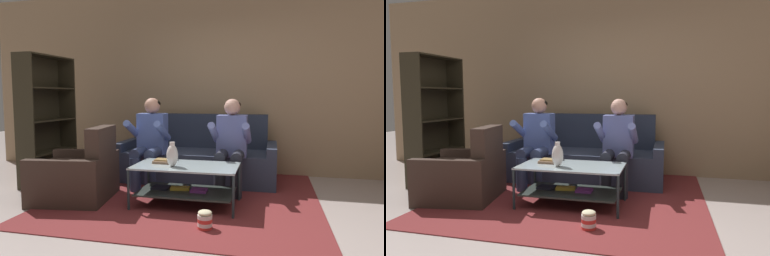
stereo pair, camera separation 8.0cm
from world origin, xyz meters
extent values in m
plane|color=#BAA9A3|center=(0.00, 0.00, 0.00)|extent=(16.80, 16.80, 0.00)
cube|color=tan|center=(0.00, 2.46, 1.45)|extent=(8.40, 0.12, 2.90)
cube|color=#323B51|center=(-0.37, 1.78, 0.22)|extent=(1.97, 0.90, 0.44)
cube|color=#2B3245|center=(-0.37, 2.14, 0.69)|extent=(1.97, 0.18, 0.51)
cube|color=#323B51|center=(-1.42, 1.78, 0.28)|extent=(0.13, 0.90, 0.56)
cube|color=#323B51|center=(0.68, 1.78, 0.28)|extent=(0.13, 0.90, 0.56)
cylinder|color=#364268|center=(-1.01, 1.02, 0.22)|extent=(0.14, 0.14, 0.44)
cylinder|color=#364268|center=(-0.81, 1.02, 0.22)|extent=(0.14, 0.14, 0.44)
cylinder|color=#364268|center=(-1.01, 1.20, 0.48)|extent=(0.14, 0.42, 0.14)
cylinder|color=#364268|center=(-0.81, 1.20, 0.48)|extent=(0.14, 0.42, 0.14)
cube|color=#566CB8|center=(-0.91, 1.41, 0.71)|extent=(0.38, 0.22, 0.55)
cylinder|color=#566CB8|center=(-1.12, 1.23, 0.77)|extent=(0.09, 0.49, 0.31)
cylinder|color=#566CB8|center=(-0.71, 1.23, 0.77)|extent=(0.09, 0.49, 0.31)
sphere|color=tan|center=(-0.91, 1.41, 1.09)|extent=(0.21, 0.21, 0.21)
ellipsoid|color=black|center=(-0.91, 1.43, 1.12)|extent=(0.21, 0.21, 0.13)
cylinder|color=#272834|center=(0.07, 1.02, 0.22)|extent=(0.14, 0.14, 0.44)
cylinder|color=#272834|center=(0.27, 1.02, 0.22)|extent=(0.14, 0.14, 0.44)
cylinder|color=#272834|center=(0.07, 1.20, 0.48)|extent=(0.14, 0.42, 0.14)
cylinder|color=#272834|center=(0.27, 1.20, 0.48)|extent=(0.14, 0.42, 0.14)
cube|color=#626BAA|center=(0.17, 1.41, 0.71)|extent=(0.38, 0.22, 0.54)
cylinder|color=#626BAA|center=(-0.03, 1.23, 0.76)|extent=(0.09, 0.49, 0.31)
cylinder|color=#626BAA|center=(0.38, 1.23, 0.76)|extent=(0.09, 0.49, 0.31)
sphere|color=tan|center=(0.17, 1.41, 1.08)|extent=(0.21, 0.21, 0.21)
ellipsoid|color=black|center=(0.17, 1.43, 1.11)|extent=(0.21, 0.21, 0.13)
cube|color=#A9BCC1|center=(-0.24, 0.63, 0.45)|extent=(1.15, 0.63, 0.02)
cube|color=#2F3934|center=(-0.24, 0.63, 0.16)|extent=(1.05, 0.58, 0.02)
cylinder|color=#243337|center=(-0.80, 0.33, 0.23)|extent=(0.03, 0.03, 0.46)
cylinder|color=#243337|center=(0.32, 0.33, 0.23)|extent=(0.03, 0.03, 0.46)
cylinder|color=#243337|center=(-0.80, 0.93, 0.23)|extent=(0.03, 0.03, 0.46)
cylinder|color=#243337|center=(0.32, 0.93, 0.23)|extent=(0.03, 0.03, 0.46)
cube|color=#1F1F2F|center=(-0.54, 0.65, 0.18)|extent=(0.21, 0.17, 0.02)
cube|color=gold|center=(-0.32, 0.66, 0.18)|extent=(0.23, 0.15, 0.03)
cube|color=purple|center=(-0.10, 0.63, 0.18)|extent=(0.17, 0.16, 0.03)
cube|color=maroon|center=(-0.30, 1.10, 0.01)|extent=(3.06, 3.15, 0.01)
cube|color=#795C54|center=(-0.30, 1.10, 0.01)|extent=(1.68, 1.73, 0.00)
ellipsoid|color=silver|center=(-0.37, 0.52, 0.58)|extent=(0.13, 0.13, 0.24)
cylinder|color=silver|center=(-0.37, 0.52, 0.70)|extent=(0.06, 0.06, 0.05)
cube|color=#936C51|center=(-0.52, 0.70, 0.47)|extent=(0.23, 0.18, 0.03)
cube|color=olive|center=(-0.52, 0.69, 0.50)|extent=(0.21, 0.14, 0.02)
cube|color=#302A1C|center=(-2.39, 0.74, 0.89)|extent=(0.30, 0.03, 1.77)
cube|color=#302A1C|center=(-2.36, 1.62, 0.89)|extent=(0.30, 0.03, 1.77)
cube|color=#302A1C|center=(-2.51, 1.19, 0.89)|extent=(0.05, 0.91, 1.77)
cube|color=#302A1C|center=(-2.38, 1.18, 0.01)|extent=(0.33, 0.88, 0.02)
cube|color=#302A1C|center=(-2.38, 1.18, 0.44)|extent=(0.33, 0.88, 0.02)
cube|color=#302A1C|center=(-2.38, 1.18, 0.89)|extent=(0.33, 0.88, 0.02)
cube|color=#302A1C|center=(-2.38, 1.18, 1.33)|extent=(0.33, 0.88, 0.02)
cube|color=#302A1C|center=(-2.38, 1.18, 1.76)|extent=(0.33, 0.88, 0.02)
cube|color=#3461B0|center=(-2.36, 0.78, 0.21)|extent=(0.20, 0.06, 0.37)
cube|color=#2C5BA9|center=(-2.36, 0.84, 0.15)|extent=(0.20, 0.06, 0.26)
cube|color=#B6AA47|center=(-2.39, 0.89, 0.15)|extent=(0.27, 0.04, 0.27)
cube|color=#21252B|center=(-2.39, 0.93, 0.19)|extent=(0.26, 0.05, 0.35)
cube|color=red|center=(-2.37, 0.98, 0.19)|extent=(0.24, 0.04, 0.34)
cube|color=silver|center=(-2.37, 1.02, 0.19)|extent=(0.23, 0.04, 0.33)
cube|color=#39824D|center=(-2.35, 1.07, 0.15)|extent=(0.20, 0.06, 0.26)
cube|color=teal|center=(-2.36, 1.12, 0.16)|extent=(0.22, 0.03, 0.28)
cube|color=#A8B042|center=(-2.37, 1.17, 0.14)|extent=(0.25, 0.04, 0.23)
cube|color=#3B2B24|center=(-1.58, 0.55, 0.22)|extent=(0.91, 0.72, 0.44)
cube|color=#3B2B24|center=(-1.25, 0.60, 0.65)|extent=(0.25, 0.62, 0.43)
cube|color=#3B2B24|center=(-1.63, 0.90, 0.27)|extent=(0.84, 0.23, 0.54)
cube|color=#3B2B24|center=(-1.53, 0.19, 0.27)|extent=(0.84, 0.23, 0.54)
cylinder|color=red|center=(0.10, 0.00, 0.02)|extent=(0.14, 0.14, 0.04)
cylinder|color=white|center=(0.10, 0.00, 0.05)|extent=(0.14, 0.14, 0.04)
cylinder|color=red|center=(0.10, 0.00, 0.09)|extent=(0.14, 0.14, 0.04)
cylinder|color=white|center=(0.10, 0.00, 0.12)|extent=(0.14, 0.14, 0.04)
ellipsoid|color=beige|center=(0.10, 0.00, 0.16)|extent=(0.13, 0.13, 0.05)
camera|label=1|loc=(0.68, -2.98, 1.22)|focal=32.00mm
camera|label=2|loc=(0.76, -2.96, 1.22)|focal=32.00mm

